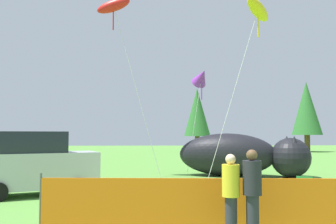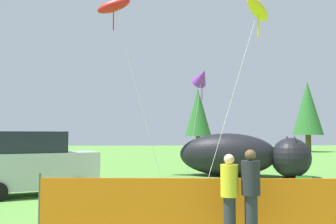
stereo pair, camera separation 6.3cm
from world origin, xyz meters
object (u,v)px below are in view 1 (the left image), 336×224
object	(u,v)px
spectator_in_grey_shirt	(231,191)
kite_red_lizard	(114,7)
folding_chair	(303,189)
inflatable_cat	(240,156)
parked_car	(36,164)
spectator_in_yellow_shirt	(252,189)
kite_yellow_hero	(258,10)
kite_purple_delta	(202,77)

from	to	relation	value
spectator_in_grey_shirt	kite_red_lizard	distance (m)	14.46
folding_chair	inflatable_cat	world-z (taller)	inflatable_cat
parked_car	folding_chair	size ratio (longest dim) A/B	4.96
inflatable_cat	spectator_in_yellow_shirt	distance (m)	11.66
parked_car	kite_red_lizard	world-z (taller)	kite_red_lizard
parked_car	inflatable_cat	world-z (taller)	parked_car
inflatable_cat	kite_yellow_hero	distance (m)	7.37
kite_yellow_hero	folding_chair	bearing A→B (deg)	-94.52
folding_chair	inflatable_cat	size ratio (longest dim) A/B	0.13
folding_chair	kite_yellow_hero	size ratio (longest dim) A/B	0.11
spectator_in_yellow_shirt	kite_red_lizard	size ratio (longest dim) A/B	0.19
spectator_in_yellow_shirt	folding_chair	bearing A→B (deg)	51.99
kite_purple_delta	kite_yellow_hero	world-z (taller)	kite_yellow_hero
folding_chair	kite_purple_delta	world-z (taller)	kite_purple_delta
parked_car	inflatable_cat	xyz separation A→B (m)	(8.85, 5.60, -0.08)
folding_chair	kite_purple_delta	size ratio (longest dim) A/B	0.15
spectator_in_grey_shirt	inflatable_cat	bearing A→B (deg)	74.97
parked_car	kite_purple_delta	bearing A→B (deg)	21.92
spectator_in_grey_shirt	kite_red_lizard	size ratio (longest dim) A/B	0.18
inflatable_cat	spectator_in_grey_shirt	world-z (taller)	inflatable_cat
kite_red_lizard	kite_purple_delta	xyz separation A→B (m)	(4.86, 1.23, -3.54)
folding_chair	kite_red_lizard	world-z (taller)	kite_red_lizard
folding_chair	kite_purple_delta	xyz separation A→B (m)	(-1.66, 9.71, 4.88)
parked_car	folding_chair	bearing A→B (deg)	-40.21
kite_yellow_hero	parked_car	bearing A→B (deg)	-160.84
inflatable_cat	spectator_in_grey_shirt	size ratio (longest dim) A/B	3.89
folding_chair	inflatable_cat	bearing A→B (deg)	-142.40
parked_car	kite_yellow_hero	bearing A→B (deg)	-3.99
spectator_in_grey_shirt	spectator_in_yellow_shirt	world-z (taller)	spectator_in_yellow_shirt
kite_red_lizard	kite_purple_delta	distance (m)	6.14
parked_car	spectator_in_yellow_shirt	distance (m)	8.52
parked_car	kite_yellow_hero	size ratio (longest dim) A/B	0.52
spectator_in_yellow_shirt	kite_red_lizard	distance (m)	14.62
spectator_in_yellow_shirt	kite_red_lizard	bearing A→B (deg)	109.45
inflatable_cat	kite_purple_delta	bearing A→B (deg)	157.64
parked_car	kite_red_lizard	bearing A→B (deg)	46.35
kite_purple_delta	kite_red_lizard	bearing A→B (deg)	-165.74
parked_car	kite_red_lizard	distance (m)	10.00
kite_purple_delta	kite_yellow_hero	distance (m)	5.10
kite_red_lizard	folding_chair	bearing A→B (deg)	-52.46
parked_car	spectator_in_grey_shirt	distance (m)	8.13
spectator_in_yellow_shirt	kite_yellow_hero	bearing A→B (deg)	72.12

